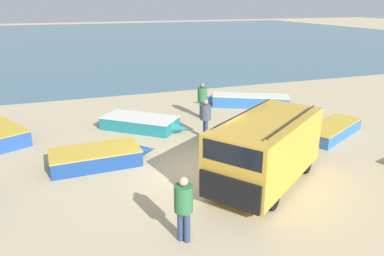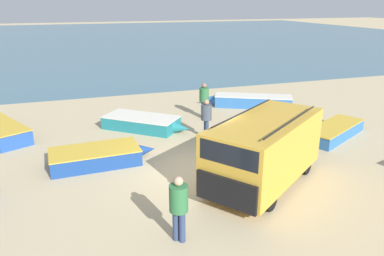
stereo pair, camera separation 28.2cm
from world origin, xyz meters
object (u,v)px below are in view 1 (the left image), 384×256
at_px(fisherman_1, 184,203).
at_px(parked_van, 266,148).
at_px(fishing_rowboat_4, 333,129).
at_px(fishing_rowboat_1, 246,101).
at_px(fishing_rowboat_2, 142,123).
at_px(fishing_rowboat_6, 99,157).
at_px(fisherman_0, 206,115).
at_px(fisherman_2, 202,97).

bearing_deg(fisherman_1, parked_van, 164.98).
bearing_deg(fishing_rowboat_4, fishing_rowboat_1, 76.29).
distance_m(fishing_rowboat_2, fishing_rowboat_6, 4.17).
height_order(parked_van, fishing_rowboat_2, parked_van).
height_order(fishing_rowboat_1, fisherman_0, fisherman_0).
bearing_deg(fisherman_1, fisherman_0, -162.33).
bearing_deg(fisherman_2, fishing_rowboat_4, -169.02).
height_order(fishing_rowboat_1, fisherman_2, fisherman_2).
relative_size(fishing_rowboat_2, fishing_rowboat_4, 0.90).
xyz_separation_m(parked_van, fisherman_0, (-0.28, 4.61, -0.17)).
distance_m(parked_van, fishing_rowboat_1, 9.57).
xyz_separation_m(fisherman_0, fisherman_1, (-3.29, -6.79, 0.02)).
xyz_separation_m(fishing_rowboat_1, fishing_rowboat_4, (1.41, -5.71, -0.06)).
bearing_deg(fishing_rowboat_4, fisherman_2, 108.34).
distance_m(parked_van, fisherman_0, 4.62).
bearing_deg(fisherman_1, fishing_rowboat_6, -121.38).
height_order(fishing_rowboat_1, fishing_rowboat_2, fishing_rowboat_1).
distance_m(fishing_rowboat_1, fishing_rowboat_2, 6.83).
relative_size(fishing_rowboat_1, fisherman_0, 2.87).
relative_size(fisherman_0, fisherman_2, 0.96).
distance_m(fishing_rowboat_1, fisherman_2, 3.53).
relative_size(fishing_rowboat_1, fisherman_2, 2.76).
distance_m(parked_van, fishing_rowboat_4, 6.16).
relative_size(fishing_rowboat_1, fishing_rowboat_4, 1.16).
bearing_deg(fishing_rowboat_4, fishing_rowboat_2, 127.19).
bearing_deg(fishing_rowboat_1, fishing_rowboat_2, 44.34).
xyz_separation_m(parked_van, fishing_rowboat_6, (-5.06, 3.33, -0.92)).
bearing_deg(fishing_rowboat_6, fisherman_2, 33.30).
bearing_deg(fishing_rowboat_2, parked_van, -28.35).
distance_m(fisherman_1, fisherman_2, 10.55).
xyz_separation_m(parked_van, fishing_rowboat_4, (5.30, 2.99, -0.95)).
height_order(fishing_rowboat_1, fishing_rowboat_4, fishing_rowboat_1).
bearing_deg(fishing_rowboat_4, fisherman_0, 136.27).
relative_size(fishing_rowboat_1, fishing_rowboat_6, 1.28).
bearing_deg(fishing_rowboat_1, parked_van, 93.51).
bearing_deg(fishing_rowboat_2, fishing_rowboat_4, 14.98).
relative_size(fishing_rowboat_4, fisherman_1, 2.43).
distance_m(fishing_rowboat_4, fisherman_1, 10.30).
bearing_deg(fisherman_2, fishing_rowboat_2, 67.52).
bearing_deg(fishing_rowboat_6, fisherman_1, -77.43).
bearing_deg(fishing_rowboat_2, fisherman_2, 52.67).
xyz_separation_m(fishing_rowboat_1, fishing_rowboat_6, (-8.95, -5.37, -0.03)).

